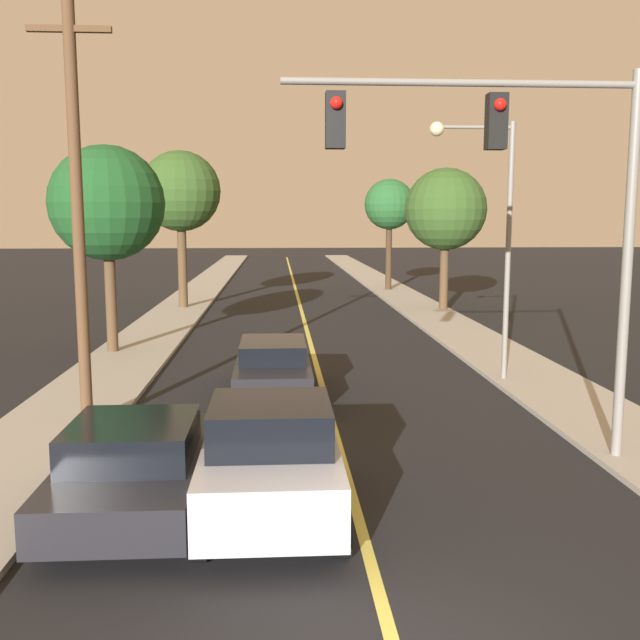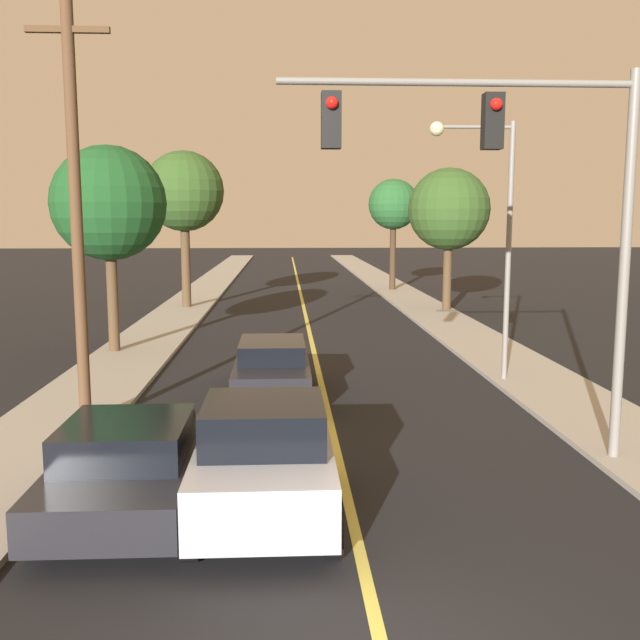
% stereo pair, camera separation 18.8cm
% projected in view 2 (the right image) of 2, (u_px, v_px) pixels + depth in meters
% --- Properties ---
extents(road_surface, '(8.89, 80.00, 0.01)m').
position_uv_depth(road_surface, '(300.00, 291.00, 42.31)').
color(road_surface, black).
rests_on(road_surface, ground).
extents(sidewalk_left, '(2.50, 80.00, 0.12)m').
position_uv_depth(sidewalk_left, '(204.00, 291.00, 42.02)').
color(sidewalk_left, '#9E998E').
rests_on(sidewalk_left, ground).
extents(sidewalk_right, '(2.50, 80.00, 0.12)m').
position_uv_depth(sidewalk_right, '(395.00, 290.00, 42.59)').
color(sidewalk_right, '#9E998E').
rests_on(sidewalk_right, ground).
extents(car_near_lane_front, '(2.01, 3.83, 1.76)m').
position_uv_depth(car_near_lane_front, '(265.00, 459.00, 10.08)').
color(car_near_lane_front, '#A5A8B2').
rests_on(car_near_lane_front, ground).
extents(car_near_lane_second, '(1.87, 4.70, 1.40)m').
position_uv_depth(car_near_lane_second, '(272.00, 367.00, 17.18)').
color(car_near_lane_second, black).
rests_on(car_near_lane_second, ground).
extents(car_outer_lane_front, '(2.07, 4.18, 1.43)m').
position_uv_depth(car_outer_lane_front, '(130.00, 465.00, 10.30)').
color(car_outer_lane_front, black).
rests_on(car_outer_lane_front, ground).
extents(traffic_signal_mast, '(5.99, 0.42, 6.59)m').
position_uv_depth(traffic_signal_mast, '(518.00, 182.00, 11.82)').
color(traffic_signal_mast, slate).
rests_on(traffic_signal_mast, ground).
extents(streetlamp_right, '(2.17, 0.36, 6.57)m').
position_uv_depth(streetlamp_right, '(489.00, 213.00, 18.05)').
color(streetlamp_right, slate).
rests_on(streetlamp_right, ground).
extents(utility_pole_left, '(1.60, 0.24, 8.33)m').
position_uv_depth(utility_pole_left, '(76.00, 210.00, 14.06)').
color(utility_pole_left, '#513823').
rests_on(utility_pole_left, ground).
extents(tree_left_near, '(3.73, 3.73, 7.29)m').
position_uv_depth(tree_left_near, '(184.00, 192.00, 33.19)').
color(tree_left_near, '#4C3823').
rests_on(tree_left_near, ground).
extents(tree_left_far, '(3.54, 3.54, 6.40)m').
position_uv_depth(tree_left_far, '(109.00, 204.00, 21.98)').
color(tree_left_far, '#4C3823').
rests_on(tree_left_far, ground).
extents(tree_right_near, '(3.72, 3.72, 6.45)m').
position_uv_depth(tree_right_near, '(449.00, 210.00, 32.36)').
color(tree_right_near, '#4C3823').
rests_on(tree_right_near, ground).
extents(tree_right_far, '(2.93, 2.93, 6.46)m').
position_uv_depth(tree_right_far, '(393.00, 205.00, 41.54)').
color(tree_right_far, '#3D2B1C').
rests_on(tree_right_far, ground).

